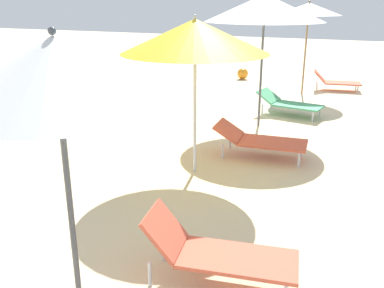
{
  "coord_description": "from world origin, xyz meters",
  "views": [
    {
      "loc": [
        2.54,
        7.84,
        2.66
      ],
      "look_at": [
        0.47,
        12.42,
        0.94
      ],
      "focal_mm": 39.51,
      "sensor_mm": 36.0,
      "label": 1
    }
  ],
  "objects_px": {
    "umbrella_fifth": "(195,36)",
    "umbrella_sixth": "(265,8)",
    "lounger_fifth_shoreside": "(260,139)",
    "lounger_sixth_shoreside": "(289,103)",
    "lounger_farthest_shoreside": "(336,81)",
    "beach_ball": "(243,74)",
    "umbrella_fourth": "(56,70)",
    "umbrella_farthest": "(309,9)",
    "lounger_fourth_shoreside": "(216,251)"
  },
  "relations": [
    {
      "from": "umbrella_fourth",
      "to": "lounger_fourth_shoreside",
      "type": "xyz_separation_m",
      "value": [
        0.92,
        0.93,
        -1.83
      ]
    },
    {
      "from": "lounger_fifth_shoreside",
      "to": "umbrella_farthest",
      "type": "relative_size",
      "value": 0.63
    },
    {
      "from": "umbrella_sixth",
      "to": "lounger_fourth_shoreside",
      "type": "bearing_deg",
      "value": -78.46
    },
    {
      "from": "beach_ball",
      "to": "umbrella_fourth",
      "type": "bearing_deg",
      "value": -78.87
    },
    {
      "from": "umbrella_fourth",
      "to": "umbrella_sixth",
      "type": "distance_m",
      "value": 6.5
    },
    {
      "from": "umbrella_fourth",
      "to": "lounger_fourth_shoreside",
      "type": "height_order",
      "value": "umbrella_fourth"
    },
    {
      "from": "lounger_fourth_shoreside",
      "to": "umbrella_fifth",
      "type": "height_order",
      "value": "umbrella_fifth"
    },
    {
      "from": "umbrella_farthest",
      "to": "beach_ball",
      "type": "distance_m",
      "value": 3.66
    },
    {
      "from": "lounger_fifth_shoreside",
      "to": "lounger_farthest_shoreside",
      "type": "distance_m",
      "value": 6.75
    },
    {
      "from": "umbrella_sixth",
      "to": "lounger_sixth_shoreside",
      "type": "xyz_separation_m",
      "value": [
        0.42,
        1.17,
        -2.2
      ]
    },
    {
      "from": "lounger_fifth_shoreside",
      "to": "lounger_sixth_shoreside",
      "type": "bearing_deg",
      "value": 86.57
    },
    {
      "from": "umbrella_sixth",
      "to": "umbrella_farthest",
      "type": "distance_m",
      "value": 3.82
    },
    {
      "from": "lounger_fourth_shoreside",
      "to": "umbrella_fifth",
      "type": "relative_size",
      "value": 0.63
    },
    {
      "from": "lounger_fourth_shoreside",
      "to": "umbrella_fifth",
      "type": "bearing_deg",
      "value": 107.63
    },
    {
      "from": "umbrella_fifth",
      "to": "umbrella_sixth",
      "type": "distance_m",
      "value": 3.05
    },
    {
      "from": "lounger_fourth_shoreside",
      "to": "umbrella_sixth",
      "type": "xyz_separation_m",
      "value": [
        -1.14,
        5.56,
        2.16
      ]
    },
    {
      "from": "umbrella_fifth",
      "to": "beach_ball",
      "type": "xyz_separation_m",
      "value": [
        -1.92,
        8.5,
        -1.96
      ]
    },
    {
      "from": "umbrella_sixth",
      "to": "lounger_farthest_shoreside",
      "type": "height_order",
      "value": "umbrella_sixth"
    },
    {
      "from": "lounger_fourth_shoreside",
      "to": "lounger_fifth_shoreside",
      "type": "xyz_separation_m",
      "value": [
        -0.58,
        3.62,
        -0.02
      ]
    },
    {
      "from": "umbrella_fourth",
      "to": "lounger_farthest_shoreside",
      "type": "relative_size",
      "value": 1.66
    },
    {
      "from": "umbrella_fourth",
      "to": "lounger_fifth_shoreside",
      "type": "xyz_separation_m",
      "value": [
        0.34,
        4.54,
        -1.85
      ]
    },
    {
      "from": "lounger_fourth_shoreside",
      "to": "lounger_sixth_shoreside",
      "type": "xyz_separation_m",
      "value": [
        -0.72,
        6.73,
        -0.04
      ]
    },
    {
      "from": "umbrella_fourth",
      "to": "lounger_farthest_shoreside",
      "type": "bearing_deg",
      "value": 85.57
    },
    {
      "from": "lounger_fourth_shoreside",
      "to": "lounger_fifth_shoreside",
      "type": "height_order",
      "value": "lounger_fourth_shoreside"
    },
    {
      "from": "lounger_sixth_shoreside",
      "to": "lounger_farthest_shoreside",
      "type": "relative_size",
      "value": 1.09
    },
    {
      "from": "umbrella_farthest",
      "to": "beach_ball",
      "type": "bearing_deg",
      "value": 145.18
    },
    {
      "from": "beach_ball",
      "to": "umbrella_farthest",
      "type": "bearing_deg",
      "value": -34.82
    },
    {
      "from": "umbrella_fourth",
      "to": "umbrella_sixth",
      "type": "height_order",
      "value": "umbrella_sixth"
    },
    {
      "from": "lounger_farthest_shoreside",
      "to": "beach_ball",
      "type": "xyz_separation_m",
      "value": [
        -3.23,
        0.69,
        -0.09
      ]
    },
    {
      "from": "lounger_fourth_shoreside",
      "to": "beach_ball",
      "type": "distance_m",
      "value": 11.51
    },
    {
      "from": "lounger_fifth_shoreside",
      "to": "beach_ball",
      "type": "bearing_deg",
      "value": 103.92
    },
    {
      "from": "umbrella_fifth",
      "to": "lounger_farthest_shoreside",
      "type": "distance_m",
      "value": 8.13
    },
    {
      "from": "umbrella_fourth",
      "to": "lounger_sixth_shoreside",
      "type": "distance_m",
      "value": 7.88
    },
    {
      "from": "lounger_sixth_shoreside",
      "to": "beach_ball",
      "type": "xyz_separation_m",
      "value": [
        -2.55,
        4.31,
        -0.11
      ]
    },
    {
      "from": "umbrella_farthest",
      "to": "lounger_farthest_shoreside",
      "type": "relative_size",
      "value": 1.78
    },
    {
      "from": "umbrella_fourth",
      "to": "beach_ball",
      "type": "relative_size",
      "value": 6.38
    },
    {
      "from": "lounger_sixth_shoreside",
      "to": "umbrella_farthest",
      "type": "relative_size",
      "value": 0.61
    },
    {
      "from": "umbrella_fifth",
      "to": "lounger_fourth_shoreside",
      "type": "bearing_deg",
      "value": -61.97
    },
    {
      "from": "lounger_sixth_shoreside",
      "to": "beach_ball",
      "type": "height_order",
      "value": "lounger_sixth_shoreside"
    },
    {
      "from": "umbrella_fourth",
      "to": "umbrella_sixth",
      "type": "relative_size",
      "value": 0.87
    },
    {
      "from": "lounger_fourth_shoreside",
      "to": "lounger_farthest_shoreside",
      "type": "distance_m",
      "value": 10.34
    },
    {
      "from": "umbrella_farthest",
      "to": "umbrella_fourth",
      "type": "bearing_deg",
      "value": -90.2
    },
    {
      "from": "umbrella_fourth",
      "to": "lounger_fourth_shoreside",
      "type": "distance_m",
      "value": 2.25
    },
    {
      "from": "lounger_farthest_shoreside",
      "to": "beach_ball",
      "type": "distance_m",
      "value": 3.3
    },
    {
      "from": "umbrella_sixth",
      "to": "lounger_sixth_shoreside",
      "type": "relative_size",
      "value": 1.75
    },
    {
      "from": "lounger_farthest_shoreside",
      "to": "lounger_fourth_shoreside",
      "type": "bearing_deg",
      "value": -99.79
    },
    {
      "from": "lounger_fourth_shoreside",
      "to": "beach_ball",
      "type": "bearing_deg",
      "value": 96.12
    },
    {
      "from": "lounger_sixth_shoreside",
      "to": "beach_ball",
      "type": "distance_m",
      "value": 5.01
    },
    {
      "from": "umbrella_fourth",
      "to": "lounger_farthest_shoreside",
      "type": "height_order",
      "value": "umbrella_fourth"
    },
    {
      "from": "umbrella_farthest",
      "to": "lounger_farthest_shoreside",
      "type": "distance_m",
      "value": 2.49
    }
  ]
}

